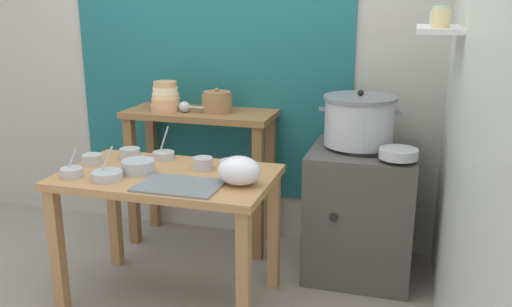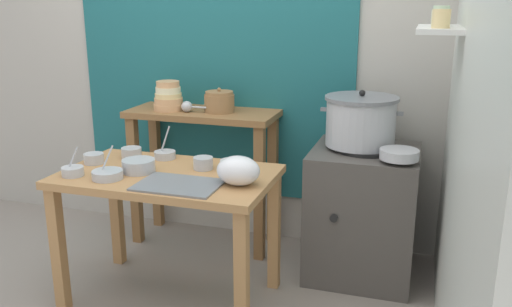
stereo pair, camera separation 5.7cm
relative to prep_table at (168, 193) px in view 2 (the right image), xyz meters
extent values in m
plane|color=gray|center=(0.03, -0.09, -0.61)|extent=(9.00, 9.00, 0.00)
cube|color=#B2ADA3|center=(0.13, 1.01, 0.69)|extent=(4.40, 0.10, 2.60)
cube|color=#1E6066|center=(-0.12, 0.95, 0.74)|extent=(1.90, 0.02, 2.10)
cube|color=silver|center=(1.43, 0.11, 0.69)|extent=(0.10, 3.20, 2.60)
cube|color=silver|center=(1.28, 0.31, 0.84)|extent=(0.20, 0.56, 0.02)
cylinder|color=#E5C684|center=(1.28, 0.14, 0.89)|extent=(0.08, 0.08, 0.08)
cylinder|color=#B7D1AD|center=(1.28, 0.29, 0.90)|extent=(0.07, 0.07, 0.09)
cylinder|color=beige|center=(1.28, 0.45, 0.89)|extent=(0.08, 0.08, 0.07)
cube|color=#B27F4C|center=(0.00, 0.00, 0.09)|extent=(1.10, 0.66, 0.04)
cube|color=#B27F4C|center=(-0.50, -0.28, -0.27)|extent=(0.06, 0.06, 0.68)
cube|color=#B27F4C|center=(0.50, -0.28, -0.27)|extent=(0.06, 0.06, 0.68)
cube|color=#B27F4C|center=(-0.50, 0.28, -0.27)|extent=(0.06, 0.06, 0.68)
cube|color=#B27F4C|center=(0.50, 0.28, -0.27)|extent=(0.06, 0.06, 0.68)
cube|color=olive|center=(-0.11, 0.74, 0.27)|extent=(0.96, 0.40, 0.04)
cube|color=olive|center=(-0.54, 0.59, -0.18)|extent=(0.06, 0.06, 0.86)
cube|color=olive|center=(0.32, 0.59, -0.18)|extent=(0.06, 0.06, 0.86)
cube|color=olive|center=(-0.54, 0.89, -0.18)|extent=(0.06, 0.06, 0.86)
cube|color=olive|center=(0.32, 0.89, -0.18)|extent=(0.06, 0.06, 0.86)
cube|color=#4C4742|center=(0.95, 0.61, -0.23)|extent=(0.60, 0.60, 0.76)
cylinder|color=black|center=(0.95, 0.61, 0.16)|extent=(0.36, 0.36, 0.02)
cylinder|color=black|center=(0.83, 0.31, -0.16)|extent=(0.04, 0.02, 0.04)
cylinder|color=#B7BABF|center=(0.91, 0.63, 0.30)|extent=(0.39, 0.39, 0.26)
cylinder|color=slate|center=(0.91, 0.63, 0.44)|extent=(0.41, 0.41, 0.02)
sphere|color=black|center=(0.91, 0.63, 0.47)|extent=(0.04, 0.04, 0.04)
cube|color=slate|center=(0.69, 0.63, 0.37)|extent=(0.04, 0.02, 0.02)
cube|color=slate|center=(1.12, 0.63, 0.37)|extent=(0.04, 0.02, 0.02)
cylinder|color=olive|center=(0.01, 0.74, 0.35)|extent=(0.19, 0.19, 0.11)
cylinder|color=olive|center=(0.01, 0.74, 0.41)|extent=(0.17, 0.17, 0.02)
sphere|color=olive|center=(0.01, 0.74, 0.43)|extent=(0.02, 0.02, 0.02)
cylinder|color=tan|center=(-0.33, 0.70, 0.31)|extent=(0.19, 0.19, 0.04)
cylinder|color=tan|center=(-0.33, 0.70, 0.35)|extent=(0.18, 0.18, 0.04)
cylinder|color=#E5C684|center=(-0.33, 0.70, 0.39)|extent=(0.17, 0.17, 0.03)
cylinder|color=beige|center=(-0.33, 0.70, 0.42)|extent=(0.16, 0.16, 0.04)
cylinder|color=tan|center=(-0.33, 0.70, 0.46)|extent=(0.15, 0.15, 0.04)
sphere|color=#B7BABF|center=(-0.19, 0.67, 0.33)|extent=(0.07, 0.07, 0.07)
cylinder|color=#B7BABF|center=(-0.05, 0.67, 0.33)|extent=(0.21, 0.01, 0.01)
cube|color=slate|center=(0.14, -0.17, 0.12)|extent=(0.40, 0.28, 0.01)
ellipsoid|color=white|center=(0.41, -0.07, 0.18)|extent=(0.21, 0.17, 0.14)
cylinder|color=#B7BABF|center=(1.14, 0.41, 0.20)|extent=(0.20, 0.20, 0.05)
cylinder|color=#B7BABF|center=(-0.24, -0.18, 0.13)|extent=(0.15, 0.15, 0.04)
cylinder|color=brown|center=(-0.24, -0.18, 0.15)|extent=(0.13, 0.13, 0.01)
cylinder|color=#B7BABF|center=(-0.25, -0.16, 0.19)|extent=(0.07, 0.07, 0.16)
cylinder|color=#B7BABF|center=(0.30, 0.15, 0.14)|extent=(0.12, 0.12, 0.05)
cylinder|color=brown|center=(0.30, 0.15, 0.16)|extent=(0.10, 0.10, 0.01)
cylinder|color=#B7BABF|center=(-0.15, -0.03, 0.14)|extent=(0.17, 0.17, 0.07)
cylinder|color=#BFB28C|center=(-0.15, -0.03, 0.17)|extent=(0.15, 0.15, 0.01)
cylinder|color=#B7BABF|center=(-0.13, 0.24, 0.13)|extent=(0.12, 0.12, 0.04)
cylinder|color=#337238|center=(-0.13, 0.24, 0.15)|extent=(0.10, 0.10, 0.01)
cylinder|color=#B7BABF|center=(-0.14, 0.25, 0.20)|extent=(0.07, 0.04, 0.18)
cylinder|color=#B7BABF|center=(0.15, 0.12, 0.14)|extent=(0.10, 0.10, 0.06)
cylinder|color=maroon|center=(0.15, 0.12, 0.17)|extent=(0.09, 0.09, 0.01)
cylinder|color=#B7BABF|center=(-0.31, 0.18, 0.14)|extent=(0.11, 0.11, 0.06)
cylinder|color=#BFB28C|center=(-0.31, 0.18, 0.17)|extent=(0.10, 0.10, 0.01)
cylinder|color=#B7BABF|center=(-0.44, -0.19, 0.13)|extent=(0.11, 0.11, 0.05)
cylinder|color=#BFB28C|center=(-0.44, -0.19, 0.15)|extent=(0.09, 0.09, 0.01)
cylinder|color=#B7BABF|center=(-0.44, -0.18, 0.19)|extent=(0.07, 0.05, 0.14)
cylinder|color=#B7BABF|center=(-0.46, 0.03, 0.14)|extent=(0.11, 0.11, 0.06)
cylinder|color=#337238|center=(-0.46, 0.03, 0.16)|extent=(0.09, 0.09, 0.01)
camera|label=1|loc=(1.18, -2.43, 0.97)|focal=38.03mm
camera|label=2|loc=(1.24, -2.41, 0.97)|focal=38.03mm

